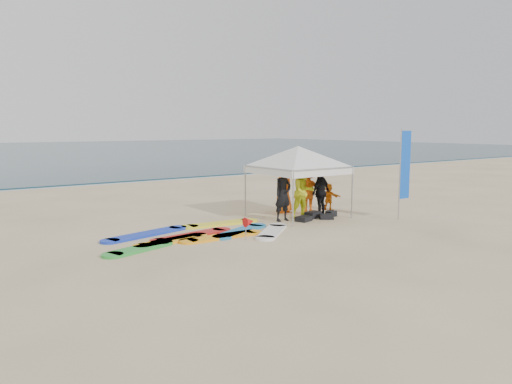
{
  "coord_description": "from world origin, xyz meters",
  "views": [
    {
      "loc": [
        -7.98,
        -9.37,
        3.11
      ],
      "look_at": [
        0.64,
        2.6,
        1.2
      ],
      "focal_mm": 35.0,
      "sensor_mm": 36.0,
      "label": 1
    }
  ],
  "objects": [
    {
      "name": "canopy_tent",
      "position": [
        3.33,
        3.84,
        2.46
      ],
      "size": [
        3.75,
        3.75,
        2.83
      ],
      "color": "#A5A5A8",
      "rests_on": "ground"
    },
    {
      "name": "marker_pennant",
      "position": [
        -0.15,
        1.84,
        0.49
      ],
      "size": [
        0.28,
        0.28,
        0.64
      ],
      "color": "#A5A5A8",
      "rests_on": "ground"
    },
    {
      "name": "person_orange_a",
      "position": [
        3.85,
        3.91,
        0.88
      ],
      "size": [
        1.27,
        0.94,
        1.75
      ],
      "primitive_type": "imported",
      "rotation": [
        0.0,
        0.0,
        2.86
      ],
      "color": "orange",
      "rests_on": "ground"
    },
    {
      "name": "surfboard_spread",
      "position": [
        -0.98,
        3.05,
        0.03
      ],
      "size": [
        5.8,
        3.21,
        0.07
      ],
      "color": "#FFA215",
      "rests_on": "ground"
    },
    {
      "name": "gear_pile",
      "position": [
        3.54,
        3.1,
        0.1
      ],
      "size": [
        1.87,
        0.95,
        0.22
      ],
      "color": "black",
      "rests_on": "ground"
    },
    {
      "name": "feather_flag",
      "position": [
        5.93,
        1.35,
        1.82
      ],
      "size": [
        0.53,
        0.04,
        3.09
      ],
      "color": "#A5A5A8",
      "rests_on": "ground"
    },
    {
      "name": "person_seated",
      "position": [
        5.17,
        4.19,
        0.51
      ],
      "size": [
        0.49,
        0.99,
        1.02
      ],
      "primitive_type": "imported",
      "rotation": [
        0.0,
        0.0,
        1.78
      ],
      "color": "orange",
      "rests_on": "ground"
    },
    {
      "name": "shoreline_foam",
      "position": [
        0.0,
        18.2,
        0.0
      ],
      "size": [
        160.0,
        1.2,
        0.01
      ],
      "primitive_type": "cube",
      "color": "silver",
      "rests_on": "ground"
    },
    {
      "name": "person_black_b",
      "position": [
        4.01,
        3.39,
        0.85
      ],
      "size": [
        1.07,
        0.67,
        1.7
      ],
      "primitive_type": "imported",
      "rotation": [
        0.0,
        0.0,
        3.42
      ],
      "color": "black",
      "rests_on": "ground"
    },
    {
      "name": "person_yellow",
      "position": [
        3.32,
        3.5,
        0.91
      ],
      "size": [
        0.95,
        0.78,
        1.82
      ],
      "primitive_type": "imported",
      "rotation": [
        0.0,
        0.0,
        -0.1
      ],
      "color": "yellow",
      "rests_on": "ground"
    },
    {
      "name": "ground",
      "position": [
        0.0,
        0.0,
        0.0
      ],
      "size": [
        120.0,
        120.0,
        0.0
      ],
      "primitive_type": "plane",
      "color": "beige",
      "rests_on": "ground"
    },
    {
      "name": "person_orange_b",
      "position": [
        3.46,
        4.73,
        0.86
      ],
      "size": [
        0.99,
        0.87,
        1.71
      ],
      "primitive_type": "imported",
      "rotation": [
        0.0,
        0.0,
        3.61
      ],
      "color": "orange",
      "rests_on": "ground"
    },
    {
      "name": "person_black_a",
      "position": [
        2.37,
        3.47,
        0.91
      ],
      "size": [
        0.69,
        0.47,
        1.81
      ],
      "primitive_type": "imported",
      "rotation": [
        0.0,
        0.0,
        0.06
      ],
      "color": "black",
      "rests_on": "ground"
    }
  ]
}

